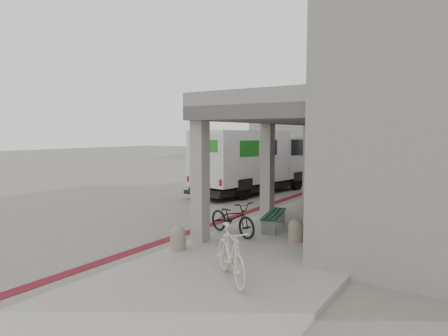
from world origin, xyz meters
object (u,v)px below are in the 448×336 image
Objects in this scene: utility_cabinet at (361,203)px; bench at (274,217)px; bicycle_black at (232,218)px; bicycle_cream at (231,253)px; fedex_truck at (253,160)px.

bench is at bearing -133.47° from utility_cabinet.
bicycle_black is (-2.50, -4.29, -0.02)m from utility_cabinet.
utility_cabinet is 0.56× the size of bicycle_cream.
utility_cabinet is (1.85, 2.93, 0.18)m from bench.
bicycle_black is 1.03× the size of bicycle_cream.
bench is 4.55m from bicycle_cream.
utility_cabinet is 0.55× the size of bicycle_black.
fedex_truck reaches higher than bench.
bench is 3.47m from utility_cabinet.
bench is at bearing 57.03° from bicycle_cream.
bicycle_cream is at bearing -130.74° from bicycle_black.
fedex_truck reaches higher than bicycle_black.
fedex_truck is 4.22× the size of bicycle_cream.
utility_cabinet is (6.22, -3.74, -1.04)m from fedex_truck.
bicycle_cream is (1.17, -4.39, 0.21)m from bench.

